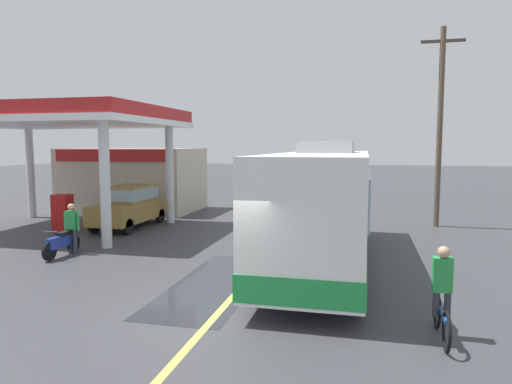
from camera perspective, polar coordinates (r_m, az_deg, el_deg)
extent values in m
plane|color=#38383D|center=(29.19, 7.43, -1.30)|extent=(120.00, 120.00, 0.00)
cube|color=#D8CC4C|center=(24.27, 6.20, -2.69)|extent=(0.16, 50.00, 0.01)
cube|color=#26282D|center=(12.19, -4.91, -11.14)|extent=(2.04, 5.84, 0.01)
cube|color=white|center=(14.05, 8.41, -1.13)|extent=(2.50, 11.00, 2.90)
cube|color=#1E8C3F|center=(14.22, 8.34, -5.53)|extent=(2.54, 11.04, 0.56)
cube|color=#8C9EAD|center=(8.61, 5.30, -1.69)|extent=(2.30, 0.10, 1.40)
cube|color=#8C9EAD|center=(14.17, 3.31, 0.81)|extent=(0.06, 9.35, 1.10)
cube|color=#8C9EAD|center=(13.95, 13.64, 0.58)|extent=(0.06, 9.35, 1.10)
cube|color=white|center=(8.56, 5.35, 2.97)|extent=(1.75, 0.08, 0.32)
cube|color=#B2B2B7|center=(14.95, 8.84, 5.54)|extent=(1.60, 2.80, 0.36)
cylinder|color=black|center=(10.70, 0.45, -10.75)|extent=(0.30, 1.00, 1.00)
cylinder|color=black|center=(10.45, 12.52, -11.29)|extent=(0.30, 1.00, 1.00)
cylinder|color=black|center=(17.61, 5.71, -4.24)|extent=(0.30, 1.00, 1.00)
cylinder|color=black|center=(17.47, 12.90, -4.44)|extent=(0.30, 1.00, 1.00)
cube|color=#B21E1E|center=(21.02, -23.17, 8.84)|extent=(9.00, 7.00, 0.50)
cube|color=white|center=(21.00, -23.13, 7.84)|extent=(9.10, 7.10, 0.24)
cylinder|color=silver|center=(16.71, -18.12, 1.19)|extent=(0.36, 0.36, 4.60)
cylinder|color=silver|center=(25.41, -26.04, 2.34)|extent=(0.36, 0.36, 4.60)
cylinder|color=silver|center=(21.49, -10.59, 2.32)|extent=(0.36, 0.36, 4.60)
cube|color=red|center=(21.16, -22.74, -2.30)|extent=(0.70, 0.60, 1.50)
cube|color=beige|center=(26.29, -14.85, 1.51)|extent=(7.00, 4.40, 3.40)
cube|color=#B21E1E|center=(24.28, -17.44, 4.30)|extent=(6.30, 0.10, 0.60)
cube|color=olive|center=(20.82, -15.41, -2.27)|extent=(1.70, 4.20, 0.80)
cube|color=olive|center=(20.90, -15.20, -0.16)|extent=(1.50, 2.31, 0.70)
cube|color=#8C9EAD|center=(20.90, -15.20, -0.16)|extent=(1.53, 2.35, 0.49)
cylinder|color=black|center=(19.98, -19.35, -3.87)|extent=(0.20, 0.64, 0.64)
cylinder|color=black|center=(19.22, -15.57, -4.13)|extent=(0.20, 0.64, 0.64)
cylinder|color=black|center=(22.53, -15.23, -2.70)|extent=(0.20, 0.64, 0.64)
cylinder|color=black|center=(21.86, -11.77, -2.87)|extent=(0.20, 0.64, 0.64)
cube|color=#A5A5AD|center=(30.03, 3.77, 1.60)|extent=(2.00, 6.00, 2.10)
cube|color=#8C9EAD|center=(30.01, 3.78, 2.36)|extent=(2.04, 5.10, 0.80)
cube|color=#2D2D33|center=(27.12, 2.68, -0.64)|extent=(1.90, 0.16, 0.36)
cylinder|color=black|center=(28.33, 1.33, -0.69)|extent=(0.22, 0.76, 0.76)
cylinder|color=black|center=(28.02, 4.85, -0.78)|extent=(0.22, 0.76, 0.76)
cylinder|color=black|center=(32.23, 2.81, 0.08)|extent=(0.22, 0.76, 0.76)
cylinder|color=black|center=(31.96, 5.91, 0.01)|extent=(0.22, 0.76, 0.76)
torus|color=black|center=(8.90, 22.43, -15.60)|extent=(0.06, 0.72, 0.72)
torus|color=black|center=(9.92, 21.41, -13.33)|extent=(0.06, 0.72, 0.72)
cube|color=#1E4C8C|center=(9.36, 21.93, -13.54)|extent=(0.06, 1.10, 0.08)
cube|color=#268C3F|center=(9.26, 21.99, -9.42)|extent=(0.34, 0.24, 0.64)
sphere|color=tan|center=(9.11, 22.14, -6.88)|extent=(0.22, 0.22, 0.22)
cylinder|color=#2D2D38|center=(9.34, 21.30, -12.46)|extent=(0.12, 0.12, 0.55)
cylinder|color=#2D2D38|center=(9.37, 22.54, -12.45)|extent=(0.12, 0.12, 0.55)
cylinder|color=black|center=(15.70, -24.12, -6.68)|extent=(0.10, 0.60, 0.60)
cylinder|color=black|center=(16.65, -21.60, -5.90)|extent=(0.10, 0.60, 0.60)
cube|color=navy|center=(16.13, -22.85, -5.58)|extent=(0.20, 1.30, 0.36)
cube|color=black|center=(16.21, -22.57, -4.73)|extent=(0.24, 0.60, 0.12)
cylinder|color=#2D2D33|center=(15.63, -24.10, -4.49)|extent=(0.55, 0.04, 0.04)
cylinder|color=#33333F|center=(16.47, -21.94, -5.64)|extent=(0.14, 0.14, 0.82)
cylinder|color=#33333F|center=(16.37, -21.43, -5.69)|extent=(0.14, 0.14, 0.82)
cube|color=#268C3F|center=(16.30, -21.78, -3.21)|extent=(0.36, 0.22, 0.60)
sphere|color=tan|center=(16.24, -21.83, -1.71)|extent=(0.22, 0.22, 0.22)
cylinder|color=#268C3F|center=(16.44, -22.43, -3.34)|extent=(0.09, 0.09, 0.58)
cylinder|color=#268C3F|center=(16.18, -21.10, -3.43)|extent=(0.09, 0.09, 0.58)
cylinder|color=brown|center=(21.68, 21.70, 7.29)|extent=(0.24, 0.24, 8.57)
cube|color=#4C3D33|center=(22.11, 22.07, 16.87)|extent=(1.80, 0.12, 0.12)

